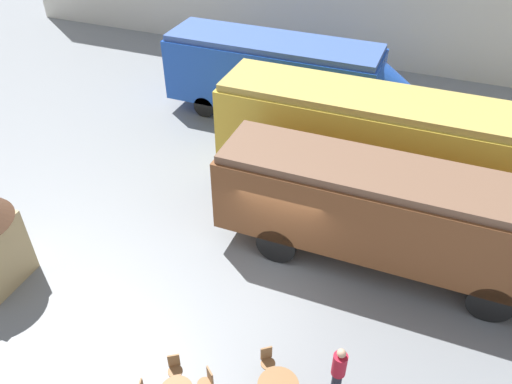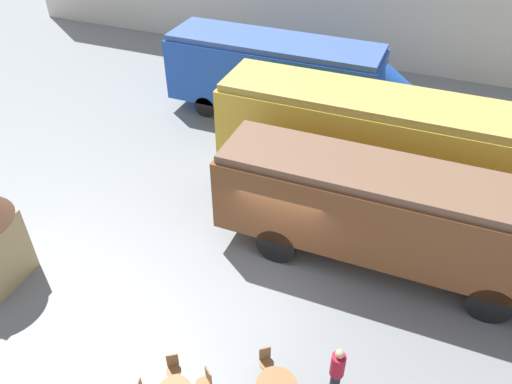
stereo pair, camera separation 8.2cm
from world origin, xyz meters
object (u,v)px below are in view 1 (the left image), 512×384
passenger_coach_vintage (368,138)px  visitor_person (339,370)px  streamlined_locomotive (290,76)px  passenger_coach_wooden (392,211)px  cafe_chair_0 (207,381)px

passenger_coach_vintage → visitor_person: bearing=-82.0°
streamlined_locomotive → passenger_coach_vintage: bearing=-44.1°
streamlined_locomotive → visitor_person: streamlined_locomotive is taller
passenger_coach_wooden → cafe_chair_0: passenger_coach_wooden is taller
passenger_coach_vintage → passenger_coach_wooden: (1.39, -3.53, -0.09)m
cafe_chair_0 → visitor_person: bearing=151.5°
streamlined_locomotive → passenger_coach_vintage: (4.15, -4.02, 0.13)m
streamlined_locomotive → cafe_chair_0: (2.48, -13.43, -1.53)m
cafe_chair_0 → visitor_person: visitor_person is taller
cafe_chair_0 → visitor_person: size_ratio=0.54×
passenger_coach_wooden → visitor_person: size_ratio=6.32×
passenger_coach_wooden → visitor_person: (-0.24, -4.70, -1.21)m
streamlined_locomotive → cafe_chair_0: bearing=-79.5°
streamlined_locomotive → passenger_coach_vintage: size_ratio=1.07×
cafe_chair_0 → visitor_person: (2.82, 1.18, 0.36)m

